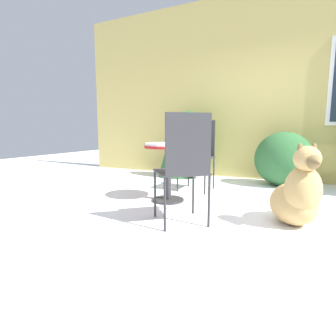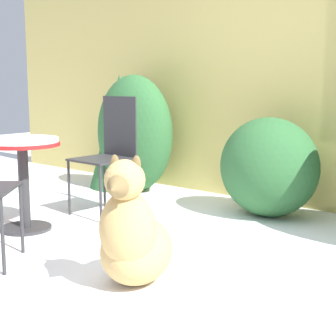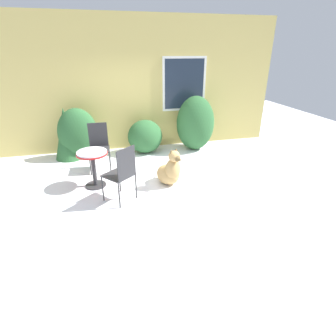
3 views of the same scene
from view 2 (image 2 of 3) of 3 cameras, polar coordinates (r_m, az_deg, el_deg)
name	(u,v)px [view 2 (image 2 of 3)]	position (r m, az deg, el deg)	size (l,w,h in m)	color
ground_plane	(112,258)	(3.62, -6.21, -9.84)	(16.00, 16.00, 0.00)	white
house_wall	(281,29)	(5.17, 12.44, 14.80)	(8.00, 0.10, 3.38)	tan
shrub_left	(134,133)	(5.66, -3.77, 3.84)	(0.98, 0.61, 1.28)	#2D6033
shrub_middle	(269,167)	(4.67, 11.11, 0.08)	(0.91, 0.74, 0.89)	#2D6033
evergreen_bush	(120,131)	(5.89, -5.34, 4.07)	(0.71, 0.71, 1.28)	#2D6033
patio_table	(23,161)	(4.29, -15.79, 0.72)	(0.60, 0.60, 0.75)	#2D2D30
patio_chair_near_table	(109,149)	(4.72, -6.50, 2.07)	(0.47, 0.47, 1.07)	#2D2D30
dog	(133,238)	(3.04, -3.87, -7.79)	(0.61, 0.75, 0.80)	tan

